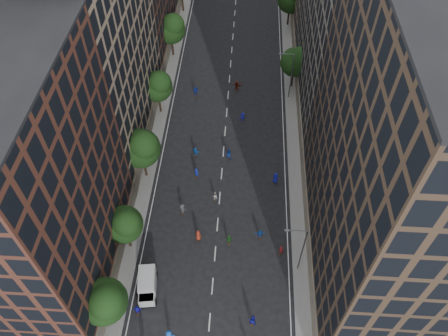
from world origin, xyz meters
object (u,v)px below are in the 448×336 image
at_px(streetlamp_far, 290,74).
at_px(cargo_van, 147,285).
at_px(streetlamp_near, 301,248).
at_px(skater_2, 252,320).

bearing_deg(streetlamp_far, cargo_van, -116.23).
distance_m(streetlamp_near, cargo_van, 19.00).
relative_size(streetlamp_near, skater_2, 4.99).
xyz_separation_m(streetlamp_near, skater_2, (-5.41, -7.29, -4.26)).
bearing_deg(cargo_van, skater_2, -22.45).
bearing_deg(skater_2, streetlamp_near, -119.50).
relative_size(streetlamp_far, cargo_van, 1.90).
bearing_deg(streetlamp_near, streetlamp_far, 90.00).
bearing_deg(cargo_van, streetlamp_near, 4.50).
xyz_separation_m(streetlamp_near, cargo_van, (-18.18, -3.90, -3.90)).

